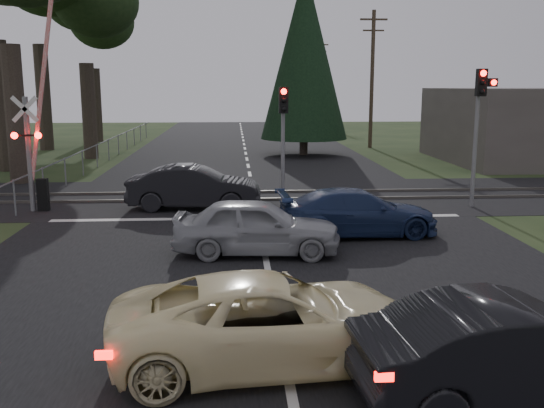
{
  "coord_description": "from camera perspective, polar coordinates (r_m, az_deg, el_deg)",
  "views": [
    {
      "loc": [
        -0.75,
        -10.61,
        4.15
      ],
      "look_at": [
        0.17,
        3.91,
        1.3
      ],
      "focal_mm": 40.0,
      "sensor_mm": 36.0,
      "label": 1
    }
  ],
  "objects": [
    {
      "name": "utility_pole_far",
      "position": [
        66.26,
        4.49,
        11.55
      ],
      "size": [
        1.8,
        0.26,
        9.0
      ],
      "color": "#4C3D2D",
      "rests_on": "ground"
    },
    {
      "name": "utility_pole_mid",
      "position": [
        41.65,
        9.4,
        11.73
      ],
      "size": [
        1.8,
        0.26,
        9.0
      ],
      "color": "#4C3D2D",
      "rests_on": "ground"
    },
    {
      "name": "silver_car",
      "position": [
        15.05,
        -1.45,
        -2.14
      ],
      "size": [
        4.27,
        2.0,
        1.41
      ],
      "primitive_type": "imported",
      "rotation": [
        0.0,
        0.0,
        1.49
      ],
      "color": "#919398",
      "rests_on": "ground"
    },
    {
      "name": "blue_sedan",
      "position": [
        17.13,
        8.02,
        -0.81
      ],
      "size": [
        4.6,
        2.09,
        1.31
      ],
      "primitive_type": "imported",
      "rotation": [
        0.0,
        0.0,
        1.63
      ],
      "color": "navy",
      "rests_on": "ground"
    },
    {
      "name": "cream_coupe",
      "position": [
        9.28,
        0.01,
        -10.92
      ],
      "size": [
        5.06,
        2.73,
        1.35
      ],
      "primitive_type": "imported",
      "rotation": [
        0.0,
        0.0,
        1.68
      ],
      "color": "#F6E8B0",
      "rests_on": "ground"
    },
    {
      "name": "stop_line",
      "position": [
        19.27,
        -1.32,
        -1.32
      ],
      "size": [
        13.0,
        0.35,
        0.0
      ],
      "primitive_type": "cube",
      "color": "silver",
      "rests_on": "ground"
    },
    {
      "name": "rail_near",
      "position": [
        22.2,
        -1.64,
        0.44
      ],
      "size": [
        120.0,
        0.12,
        0.1
      ],
      "primitive_type": "cube",
      "color": "#59544C",
      "rests_on": "ground"
    },
    {
      "name": "traffic_signal_right",
      "position": [
        21.74,
        19.0,
        8.29
      ],
      "size": [
        0.68,
        0.48,
        4.7
      ],
      "color": "slate",
      "rests_on": "ground"
    },
    {
      "name": "dark_hatchback",
      "position": [
        8.76,
        22.1,
        -12.86
      ],
      "size": [
        4.44,
        1.85,
        1.43
      ],
      "primitive_type": "imported",
      "rotation": [
        0.0,
        0.0,
        1.65
      ],
      "color": "black",
      "rests_on": "ground"
    },
    {
      "name": "traffic_signal_center",
      "position": [
        21.4,
        1.07,
        7.48
      ],
      "size": [
        0.32,
        0.48,
        4.1
      ],
      "color": "slate",
      "rests_on": "ground"
    },
    {
      "name": "dark_car_far",
      "position": [
        20.79,
        -7.29,
        1.56
      ],
      "size": [
        4.57,
        1.82,
        1.48
      ],
      "primitive_type": "imported",
      "rotation": [
        0.0,
        0.0,
        1.51
      ],
      "color": "black",
      "rests_on": "ground"
    },
    {
      "name": "rail_corridor",
      "position": [
        23.0,
        -1.71,
        0.7
      ],
      "size": [
        120.0,
        8.0,
        0.01
      ],
      "primitive_type": "cube",
      "color": "black",
      "rests_on": "ground"
    },
    {
      "name": "conifer_tree",
      "position": [
        36.9,
        3.08,
        13.93
      ],
      "size": [
        5.2,
        5.2,
        11.0
      ],
      "color": "#473D33",
      "rests_on": "ground"
    },
    {
      "name": "fence_left",
      "position": [
        34.1,
        -15.57,
        3.69
      ],
      "size": [
        0.1,
        36.0,
        1.2
      ],
      "primitive_type": null,
      "color": "slate",
      "rests_on": "ground"
    },
    {
      "name": "euc_tree_e",
      "position": [
        48.02,
        -16.68,
        17.05
      ],
      "size": [
        6.0,
        6.0,
        13.2
      ],
      "color": "#473D33",
      "rests_on": "ground"
    },
    {
      "name": "rail_far",
      "position": [
        23.78,
        -1.77,
        1.15
      ],
      "size": [
        120.0,
        0.12,
        0.1
      ],
      "primitive_type": "cube",
      "color": "#59544C",
      "rests_on": "ground"
    },
    {
      "name": "ground",
      "position": [
        11.41,
        0.37,
        -10.23
      ],
      "size": [
        120.0,
        120.0,
        0.0
      ],
      "primitive_type": "plane",
      "color": "#203216",
      "rests_on": "ground"
    },
    {
      "name": "road",
      "position": [
        21.03,
        -1.52,
        -0.28
      ],
      "size": [
        14.0,
        100.0,
        0.01
      ],
      "primitive_type": "cube",
      "color": "black",
      "rests_on": "ground"
    },
    {
      "name": "crossing_signal",
      "position": [
        21.52,
        -21.35,
        4.75
      ],
      "size": [
        1.62,
        0.38,
        6.96
      ],
      "color": "slate",
      "rests_on": "ground"
    }
  ]
}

